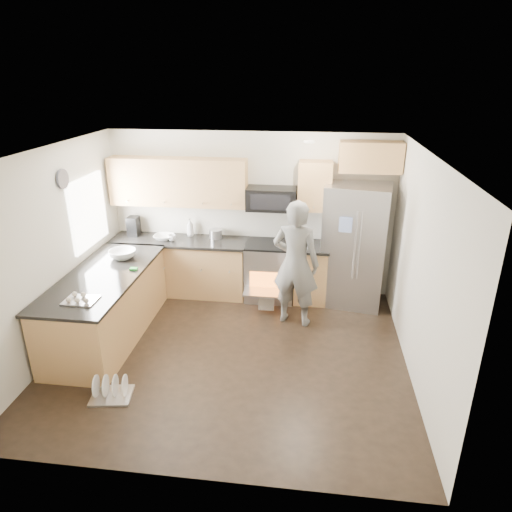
# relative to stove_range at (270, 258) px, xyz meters

# --- Properties ---
(ground) EXTENTS (4.50, 4.50, 0.00)m
(ground) POSITION_rel_stove_range_xyz_m (-0.35, -1.69, -0.68)
(ground) COLOR black
(ground) RESTS_ON ground
(room_shell) EXTENTS (4.54, 4.04, 2.62)m
(room_shell) POSITION_rel_stove_range_xyz_m (-0.39, -1.68, 1.00)
(room_shell) COLOR beige
(room_shell) RESTS_ON ground
(back_cabinet_run) EXTENTS (4.45, 0.64, 2.50)m
(back_cabinet_run) POSITION_rel_stove_range_xyz_m (-0.94, 0.06, 0.29)
(back_cabinet_run) COLOR #A97D43
(back_cabinet_run) RESTS_ON ground
(peninsula) EXTENTS (0.96, 2.36, 1.05)m
(peninsula) POSITION_rel_stove_range_xyz_m (-2.10, -1.44, -0.21)
(peninsula) COLOR #A97D43
(peninsula) RESTS_ON ground
(stove_range) EXTENTS (0.76, 0.97, 1.79)m
(stove_range) POSITION_rel_stove_range_xyz_m (0.00, 0.00, 0.00)
(stove_range) COLOR #B7B7BC
(stove_range) RESTS_ON ground
(refrigerator) EXTENTS (1.04, 0.88, 1.90)m
(refrigerator) POSITION_rel_stove_range_xyz_m (1.30, 0.01, 0.28)
(refrigerator) COLOR #B7B7BC
(refrigerator) RESTS_ON ground
(person) EXTENTS (0.76, 0.59, 1.84)m
(person) POSITION_rel_stove_range_xyz_m (0.43, -0.75, 0.25)
(person) COLOR slate
(person) RESTS_ON ground
(dish_rack) EXTENTS (0.50, 0.42, 0.28)m
(dish_rack) POSITION_rel_stove_range_xyz_m (-1.53, -2.71, -0.60)
(dish_rack) COLOR #B7B7BC
(dish_rack) RESTS_ON ground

